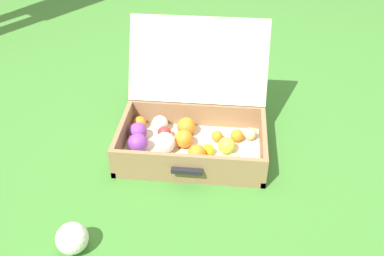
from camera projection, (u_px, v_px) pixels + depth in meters
ground_plane at (183, 150)px, 1.72m from camera, size 16.00×16.00×0.00m
open_suitcase at (190, 124)px, 1.69m from camera, size 0.56×0.54×0.43m
stray_ball_on_grass at (72, 238)px, 1.30m from camera, size 0.10×0.10×0.10m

